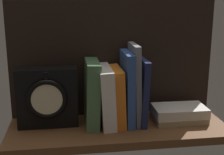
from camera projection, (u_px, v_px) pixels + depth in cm
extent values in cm
cube|color=brown|center=(119.00, 129.00, 101.20)|extent=(68.95, 24.84, 2.50)
cube|color=black|center=(113.00, 59.00, 107.34)|extent=(68.95, 1.20, 38.91)
cube|color=#476B44|center=(92.00, 93.00, 99.96)|extent=(4.66, 14.61, 20.70)
cube|color=silver|center=(106.00, 96.00, 100.84)|extent=(5.05, 16.66, 18.60)
cube|color=orange|center=(118.00, 96.00, 101.42)|extent=(3.82, 14.34, 18.21)
cube|color=#2D4C8E|center=(127.00, 88.00, 101.22)|extent=(2.76, 14.56, 23.14)
cube|color=gray|center=(135.00, 84.00, 101.25)|extent=(2.60, 12.28, 25.59)
cube|color=#192147|center=(141.00, 91.00, 102.12)|extent=(2.65, 14.23, 20.94)
cube|color=black|center=(48.00, 97.00, 99.17)|extent=(18.64, 6.33, 18.64)
torus|color=black|center=(47.00, 99.00, 95.61)|extent=(12.30, 1.51, 12.30)
cylinder|color=beige|center=(47.00, 99.00, 95.61)|extent=(9.93, 0.60, 9.93)
cube|color=black|center=(47.00, 104.00, 95.44)|extent=(0.31, 0.30, 2.43)
cube|color=black|center=(43.00, 105.00, 95.32)|extent=(2.76, 0.30, 3.14)
torus|color=black|center=(46.00, 76.00, 94.21)|extent=(2.44, 0.44, 2.44)
cube|color=#9E8966|center=(179.00, 118.00, 105.04)|extent=(16.75, 10.91, 1.88)
cube|color=beige|center=(179.00, 111.00, 104.37)|extent=(17.20, 10.66, 3.02)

